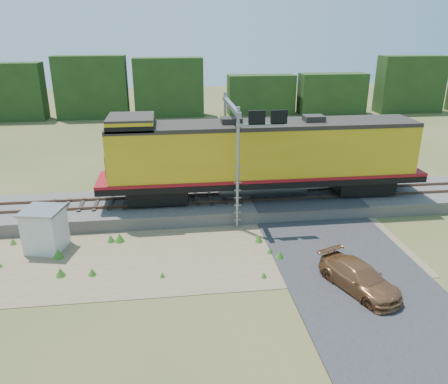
{
  "coord_description": "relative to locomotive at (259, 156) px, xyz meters",
  "views": [
    {
      "loc": [
        -1.53,
        -20.07,
        11.18
      ],
      "look_at": [
        1.39,
        3.0,
        2.4
      ],
      "focal_mm": 35.0,
      "sensor_mm": 36.0,
      "label": 1
    }
  ],
  "objects": [
    {
      "name": "dirt_shoulder",
      "position": [
        -5.99,
        -5.5,
        -3.58
      ],
      "size": [
        26.0,
        8.0,
        0.03
      ],
      "primitive_type": "cube",
      "color": "#8C7754",
      "rests_on": "ground"
    },
    {
      "name": "shed",
      "position": [
        -12.31,
        -4.15,
        -2.42
      ],
      "size": [
        2.34,
        2.34,
        2.34
      ],
      "rotation": [
        0.0,
        0.0,
        -0.22
      ],
      "color": "silver",
      "rests_on": "ground"
    },
    {
      "name": "locomotive",
      "position": [
        0.0,
        0.0,
        0.0
      ],
      "size": [
        20.72,
        3.16,
        5.35
      ],
      "color": "black",
      "rests_on": "rails"
    },
    {
      "name": "weed_clumps",
      "position": [
        -7.49,
        -5.9,
        -3.6
      ],
      "size": [
        15.0,
        6.2,
        0.56
      ],
      "primitive_type": null,
      "color": "#397220",
      "rests_on": "ground"
    },
    {
      "name": "rails",
      "position": [
        -3.99,
        -0.0,
        -2.72
      ],
      "size": [
        70.0,
        1.54,
        0.16
      ],
      "color": "brown",
      "rests_on": "ballast"
    },
    {
      "name": "road",
      "position": [
        3.01,
        -5.26,
        -3.51
      ],
      "size": [
        7.0,
        66.0,
        0.86
      ],
      "color": "#38383A",
      "rests_on": "ground"
    },
    {
      "name": "car",
      "position": [
        2.67,
        -9.96,
        -2.98
      ],
      "size": [
        3.15,
        4.58,
        1.23
      ],
      "primitive_type": "imported",
      "rotation": [
        0.0,
        0.0,
        0.37
      ],
      "color": "#975F38",
      "rests_on": "ground"
    },
    {
      "name": "ballast",
      "position": [
        -3.99,
        -0.0,
        -3.2
      ],
      "size": [
        70.0,
        5.0,
        0.8
      ],
      "primitive_type": "cube",
      "color": "slate",
      "rests_on": "ground"
    },
    {
      "name": "tree_line_north",
      "position": [
        -3.99,
        32.0,
        -0.53
      ],
      "size": [
        130.0,
        3.0,
        6.5
      ],
      "color": "#1D3814",
      "rests_on": "ground"
    },
    {
      "name": "signal_gantry",
      "position": [
        -1.42,
        -0.67,
        1.79
      ],
      "size": [
        2.85,
        6.2,
        7.2
      ],
      "color": "gray",
      "rests_on": "ground"
    },
    {
      "name": "ground",
      "position": [
        -3.99,
        -6.0,
        -3.6
      ],
      "size": [
        140.0,
        140.0,
        0.0
      ],
      "primitive_type": "plane",
      "color": "#475123",
      "rests_on": "ground"
    }
  ]
}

